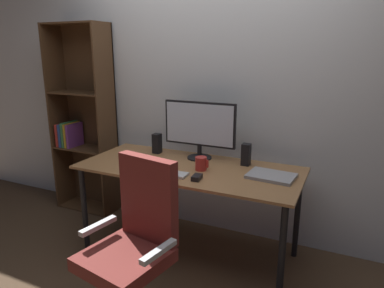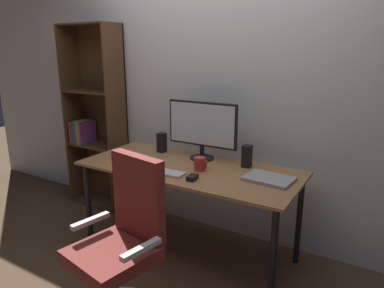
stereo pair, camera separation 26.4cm
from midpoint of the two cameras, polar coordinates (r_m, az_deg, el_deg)
name	(u,v)px [view 1 (the left image)]	position (r m, az deg, el deg)	size (l,w,h in m)	color
ground_plane	(189,252)	(3.00, -3.10, -17.29)	(12.00, 12.00, 0.00)	#4C3826
back_wall	(216,87)	(3.04, 1.40, 9.34)	(6.40, 0.10, 2.60)	silver
desk	(189,176)	(2.70, -3.30, -5.32)	(1.69, 0.75, 0.74)	olive
monitor	(200,126)	(2.81, -1.45, 2.86)	(0.61, 0.20, 0.47)	black
keyboard	(168,173)	(2.52, -6.95, -4.81)	(0.29, 0.11, 0.02)	#B7BABC
mouse	(197,177)	(2.41, -2.35, -5.52)	(0.06, 0.10, 0.03)	black
coffee_mug	(201,164)	(2.59, -1.43, -3.25)	(0.10, 0.09, 0.10)	#B72D28
laptop	(271,176)	(2.49, 9.87, -5.21)	(0.32, 0.23, 0.02)	#99999E
speaker_left	(157,143)	(3.04, -8.22, 0.06)	(0.06, 0.07, 0.17)	black
speaker_right	(246,155)	(2.70, 6.07, -1.76)	(0.06, 0.07, 0.17)	black
office_chair	(134,252)	(2.19, -12.99, -16.92)	(0.56, 0.55, 1.01)	#B7BABC
bookshelf	(83,122)	(3.71, -19.33, 3.32)	(0.63, 0.28, 1.85)	#4C331E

